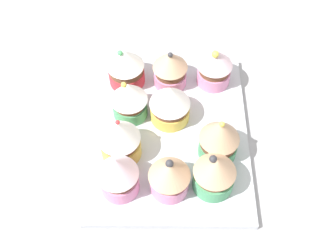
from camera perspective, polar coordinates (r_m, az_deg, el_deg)
name	(u,v)px	position (r cm, az deg, el deg)	size (l,w,h in cm)	color
ground_plane	(168,140)	(66.48, 0.00, -2.85)	(180.00, 180.00, 3.00)	#9E9EA3
baking_tray	(168,133)	(64.72, 0.00, -1.85)	(30.78, 24.14, 1.20)	silver
cupcake_0	(124,66)	(68.17, -6.12, 7.41)	(6.11, 6.11, 7.48)	#D1333D
cupcake_1	(127,99)	(63.54, -5.68, 2.94)	(5.76, 5.76, 7.54)	#4C9E6B
cupcake_2	(118,138)	(59.14, -7.02, -2.55)	(6.10, 6.10, 8.12)	#EFC651
cupcake_3	(116,174)	(56.27, -7.25, -7.44)	(5.78, 5.78, 7.75)	pink
cupcake_4	(167,68)	(67.49, -0.16, 7.24)	(5.74, 5.74, 7.40)	pink
cupcake_5	(167,103)	(62.88, -0.15, 2.37)	(6.31, 6.31, 7.17)	#EFC651
cupcake_6	(168,176)	(56.34, -0.04, -7.82)	(5.83, 5.83, 6.92)	pink
cupcake_7	(213,66)	(68.12, 6.26, 7.43)	(5.83, 5.83, 7.57)	pink
cupcake_8	(217,138)	(59.11, 6.88, -2.46)	(5.89, 5.89, 8.24)	#4C9E6B
cupcake_9	(213,172)	(56.67, 6.21, -7.25)	(5.94, 5.94, 7.53)	#4C9E6B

